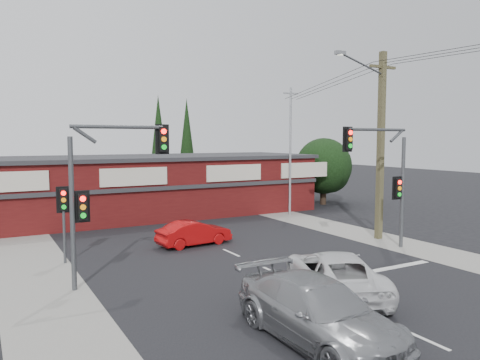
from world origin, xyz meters
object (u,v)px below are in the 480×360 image
red_sedan (194,233)px  shop_building (132,186)px  silver_suv (318,312)px  white_suv (334,273)px  utility_pole (379,139)px

red_sedan → shop_building: bearing=-5.7°
red_sedan → silver_suv: bearing=165.5°
white_suv → red_sedan: size_ratio=1.45×
silver_suv → utility_pole: (10.96, 8.64, 4.57)m
white_suv → silver_suv: (-2.89, -2.74, 0.06)m
white_suv → silver_suv: silver_suv is taller
shop_building → utility_pole: size_ratio=2.73×
utility_pole → white_suv: bearing=-143.8°
white_suv → shop_building: (-1.28, 19.90, 1.36)m
silver_suv → red_sedan: silver_suv is taller
shop_building → red_sedan: bearing=-89.3°
utility_pole → red_sedan: bearing=159.3°
red_sedan → utility_pole: size_ratio=0.38×
white_suv → red_sedan: white_suv is taller
silver_suv → utility_pole: size_ratio=0.57×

